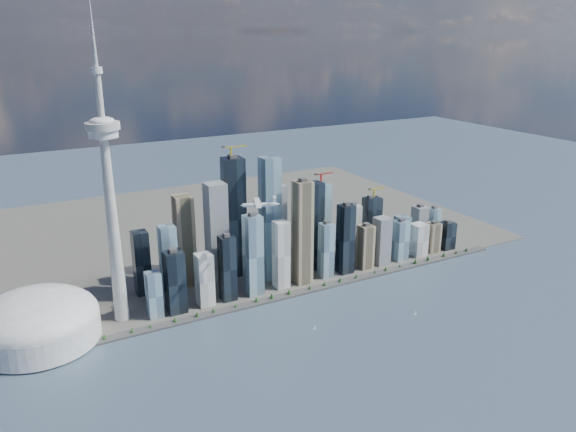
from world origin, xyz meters
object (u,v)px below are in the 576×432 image
needle_tower (110,196)px  sailboat_west (315,328)px  dome_stadium (37,321)px  sailboat_east (415,313)px  airplane (260,204)px

needle_tower → sailboat_west: (291.38, -196.99, -232.69)m
dome_stadium → sailboat_east: bearing=-20.2°
dome_stadium → sailboat_west: (431.38, -186.99, -36.29)m
needle_tower → airplane: bearing=-24.0°
airplane → sailboat_east: (251.85, -136.50, -212.05)m
dome_stadium → sailboat_west: dome_stadium is taller
needle_tower → sailboat_east: bearing=-26.4°
needle_tower → sailboat_west: needle_tower is taller
airplane → sailboat_west: airplane is taller
dome_stadium → airplane: airplane is taller
dome_stadium → airplane: size_ratio=3.00×
needle_tower → airplane: needle_tower is taller
sailboat_west → sailboat_east: bearing=-5.5°
needle_tower → dome_stadium: bearing=-175.9°
sailboat_west → sailboat_east: 197.53m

